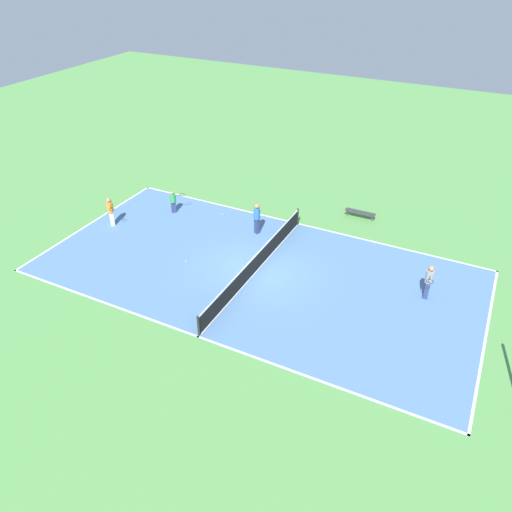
{
  "coord_description": "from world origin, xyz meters",
  "views": [
    {
      "loc": [
        17.99,
        9.1,
        14.06
      ],
      "look_at": [
        0.0,
        0.0,
        0.9
      ],
      "focal_mm": 35.0,
      "sensor_mm": 36.0,
      "label": 1
    }
  ],
  "objects": [
    {
      "name": "player_near_blue",
      "position": [
        -3.31,
        -1.62,
        1.06
      ],
      "size": [
        0.49,
        0.49,
        1.79
      ],
      "rotation": [
        0.0,
        0.0,
        4.21
      ],
      "color": "navy",
      "rests_on": "court_surface"
    },
    {
      "name": "player_far_green",
      "position": [
        -3.29,
        -7.12,
        0.78
      ],
      "size": [
        0.91,
        0.87,
        1.36
      ],
      "rotation": [
        0.0,
        0.0,
        2.4
      ],
      "color": "navy",
      "rests_on": "court_surface"
    },
    {
      "name": "player_center_orange",
      "position": [
        -0.39,
        -9.33,
        1.0
      ],
      "size": [
        0.83,
        0.94,
        1.7
      ],
      "rotation": [
        0.0,
        0.0,
        0.93
      ],
      "color": "white",
      "rests_on": "court_surface"
    },
    {
      "name": "ground_plane",
      "position": [
        0.0,
        0.0,
        0.0
      ],
      "size": [
        80.0,
        80.0,
        0.0
      ],
      "primitive_type": "plane",
      "color": "#518E47"
    },
    {
      "name": "tennis_ball_midcourt",
      "position": [
        -4.28,
        -4.38,
        0.06
      ],
      "size": [
        0.07,
        0.07,
        0.07
      ],
      "primitive_type": "sphere",
      "color": "#CCE033",
      "rests_on": "court_surface"
    },
    {
      "name": "court_surface",
      "position": [
        0.0,
        0.0,
        0.01
      ],
      "size": [
        10.75,
        21.35,
        0.02
      ],
      "color": "#4C729E",
      "rests_on": "ground_plane"
    },
    {
      "name": "tennis_ball_left_sideline",
      "position": [
        0.9,
        -3.51,
        0.06
      ],
      "size": [
        0.07,
        0.07,
        0.07
      ],
      "primitive_type": "sphere",
      "color": "#CCE033",
      "rests_on": "court_surface"
    },
    {
      "name": "bench",
      "position": [
        -7.53,
        2.97,
        0.39
      ],
      "size": [
        0.36,
        1.77,
        0.45
      ],
      "rotation": [
        0.0,
        0.0,
        1.57
      ],
      "color": "#333338",
      "rests_on": "ground_plane"
    },
    {
      "name": "player_baseline_gray",
      "position": [
        -1.57,
        7.85,
        1.03
      ],
      "size": [
        0.97,
        0.48,
        1.74
      ],
      "rotation": [
        0.0,
        0.0,
        0.16
      ],
      "color": "navy",
      "rests_on": "court_surface"
    },
    {
      "name": "tennis_net",
      "position": [
        0.0,
        0.0,
        0.53
      ],
      "size": [
        10.55,
        0.1,
        1.0
      ],
      "color": "black",
      "rests_on": "court_surface"
    }
  ]
}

